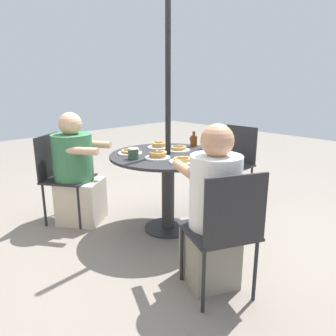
{
  "coord_description": "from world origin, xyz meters",
  "views": [
    {
      "loc": [
        -2.1,
        2.0,
        1.39
      ],
      "look_at": [
        0.0,
        0.0,
        0.6
      ],
      "focal_mm": 35.0,
      "sensor_mm": 36.0,
      "label": 1
    }
  ],
  "objects_px": {
    "patio_chair_south": "(60,172)",
    "diner_south": "(77,174)",
    "pancake_plate_e": "(159,146)",
    "coffee_cup": "(133,154)",
    "syrup_bottle": "(194,141)",
    "diner_north": "(212,214)",
    "pancake_plate_b": "(130,152)",
    "pancake_plate_c": "(178,149)",
    "patio_chair_east": "(234,159)",
    "pancake_plate_a": "(158,156)",
    "patio_chair_north": "(225,227)",
    "pancake_plate_d": "(183,161)",
    "patio_table": "(168,171)",
    "drinking_glass_a": "(206,142)"
  },
  "relations": [
    {
      "from": "patio_chair_east",
      "to": "drinking_glass_a",
      "type": "xyz_separation_m",
      "value": [
        -0.11,
        0.65,
        0.3
      ]
    },
    {
      "from": "patio_chair_north",
      "to": "syrup_bottle",
      "type": "relative_size",
      "value": 5.69
    },
    {
      "from": "pancake_plate_a",
      "to": "pancake_plate_e",
      "type": "distance_m",
      "value": 0.45
    },
    {
      "from": "diner_south",
      "to": "pancake_plate_d",
      "type": "distance_m",
      "value": 1.16
    },
    {
      "from": "pancake_plate_d",
      "to": "syrup_bottle",
      "type": "relative_size",
      "value": 1.42
    },
    {
      "from": "patio_table",
      "to": "patio_chair_north",
      "type": "bearing_deg",
      "value": 155.34
    },
    {
      "from": "patio_chair_east",
      "to": "patio_chair_north",
      "type": "bearing_deg",
      "value": 121.92
    },
    {
      "from": "pancake_plate_a",
      "to": "patio_chair_south",
      "type": "bearing_deg",
      "value": 24.85
    },
    {
      "from": "diner_north",
      "to": "coffee_cup",
      "type": "xyz_separation_m",
      "value": [
        0.9,
        -0.04,
        0.26
      ]
    },
    {
      "from": "patio_chair_north",
      "to": "syrup_bottle",
      "type": "height_order",
      "value": "syrup_bottle"
    },
    {
      "from": "diner_south",
      "to": "pancake_plate_e",
      "type": "distance_m",
      "value": 0.85
    },
    {
      "from": "patio_chair_north",
      "to": "pancake_plate_d",
      "type": "height_order",
      "value": "patio_chair_north"
    },
    {
      "from": "pancake_plate_a",
      "to": "coffee_cup",
      "type": "distance_m",
      "value": 0.21
    },
    {
      "from": "patio_chair_east",
      "to": "pancake_plate_e",
      "type": "xyz_separation_m",
      "value": [
        0.23,
        0.97,
        0.26
      ]
    },
    {
      "from": "patio_chair_east",
      "to": "pancake_plate_c",
      "type": "relative_size",
      "value": 4.0
    },
    {
      "from": "pancake_plate_e",
      "to": "coffee_cup",
      "type": "distance_m",
      "value": 0.5
    },
    {
      "from": "pancake_plate_e",
      "to": "coffee_cup",
      "type": "xyz_separation_m",
      "value": [
        -0.19,
        0.46,
        0.02
      ]
    },
    {
      "from": "patio_table",
      "to": "drinking_glass_a",
      "type": "xyz_separation_m",
      "value": [
        -0.08,
        -0.44,
        0.23
      ]
    },
    {
      "from": "pancake_plate_a",
      "to": "drinking_glass_a",
      "type": "bearing_deg",
      "value": -91.69
    },
    {
      "from": "diner_south",
      "to": "pancake_plate_d",
      "type": "height_order",
      "value": "diner_south"
    },
    {
      "from": "diner_south",
      "to": "syrup_bottle",
      "type": "distance_m",
      "value": 1.21
    },
    {
      "from": "pancake_plate_b",
      "to": "pancake_plate_c",
      "type": "height_order",
      "value": "pancake_plate_c"
    },
    {
      "from": "patio_chair_east",
      "to": "pancake_plate_a",
      "type": "bearing_deg",
      "value": 92.61
    },
    {
      "from": "pancake_plate_b",
      "to": "drinking_glass_a",
      "type": "distance_m",
      "value": 0.76
    },
    {
      "from": "patio_chair_south",
      "to": "pancake_plate_d",
      "type": "height_order",
      "value": "patio_chair_south"
    },
    {
      "from": "patio_chair_south",
      "to": "coffee_cup",
      "type": "xyz_separation_m",
      "value": [
        -0.82,
        -0.28,
        0.28
      ]
    },
    {
      "from": "patio_table",
      "to": "coffee_cup",
      "type": "xyz_separation_m",
      "value": [
        0.07,
        0.34,
        0.21
      ]
    },
    {
      "from": "patio_chair_north",
      "to": "pancake_plate_b",
      "type": "xyz_separation_m",
      "value": [
        1.24,
        -0.21,
        0.25
      ]
    },
    {
      "from": "pancake_plate_c",
      "to": "drinking_glass_a",
      "type": "height_order",
      "value": "drinking_glass_a"
    },
    {
      "from": "pancake_plate_a",
      "to": "pancake_plate_c",
      "type": "bearing_deg",
      "value": -74.87
    },
    {
      "from": "patio_table",
      "to": "pancake_plate_e",
      "type": "height_order",
      "value": "pancake_plate_e"
    },
    {
      "from": "pancake_plate_b",
      "to": "syrup_bottle",
      "type": "relative_size",
      "value": 1.42
    },
    {
      "from": "diner_south",
      "to": "pancake_plate_a",
      "type": "bearing_deg",
      "value": 77.85
    },
    {
      "from": "syrup_bottle",
      "to": "patio_chair_north",
      "type": "bearing_deg",
      "value": 140.3
    },
    {
      "from": "pancake_plate_a",
      "to": "drinking_glass_a",
      "type": "distance_m",
      "value": 0.63
    },
    {
      "from": "patio_chair_north",
      "to": "pancake_plate_e",
      "type": "distance_m",
      "value": 1.4
    },
    {
      "from": "pancake_plate_d",
      "to": "patio_table",
      "type": "bearing_deg",
      "value": -22.69
    },
    {
      "from": "pancake_plate_e",
      "to": "pancake_plate_b",
      "type": "bearing_deg",
      "value": 92.67
    },
    {
      "from": "patio_chair_south",
      "to": "diner_south",
      "type": "height_order",
      "value": "diner_south"
    },
    {
      "from": "patio_table",
      "to": "patio_chair_east",
      "type": "height_order",
      "value": "patio_chair_east"
    },
    {
      "from": "syrup_bottle",
      "to": "diner_north",
      "type": "bearing_deg",
      "value": 138.22
    },
    {
      "from": "syrup_bottle",
      "to": "pancake_plate_c",
      "type": "bearing_deg",
      "value": 100.21
    },
    {
      "from": "pancake_plate_a",
      "to": "pancake_plate_c",
      "type": "relative_size",
      "value": 1.0
    },
    {
      "from": "pancake_plate_b",
      "to": "pancake_plate_c",
      "type": "bearing_deg",
      "value": -117.5
    },
    {
      "from": "pancake_plate_b",
      "to": "patio_chair_east",
      "type": "bearing_deg",
      "value": -99.22
    },
    {
      "from": "pancake_plate_a",
      "to": "pancake_plate_b",
      "type": "bearing_deg",
      "value": 11.27
    },
    {
      "from": "patio_table",
      "to": "diner_south",
      "type": "height_order",
      "value": "diner_south"
    },
    {
      "from": "diner_north",
      "to": "patio_chair_north",
      "type": "bearing_deg",
      "value": -90.0
    },
    {
      "from": "pancake_plate_b",
      "to": "pancake_plate_e",
      "type": "height_order",
      "value": "pancake_plate_e"
    },
    {
      "from": "diner_north",
      "to": "patio_chair_south",
      "type": "xyz_separation_m",
      "value": [
        1.73,
        0.24,
        -0.02
      ]
    }
  ]
}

